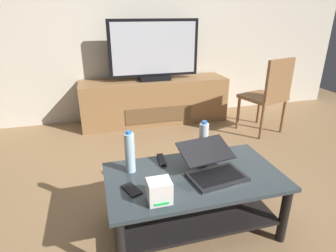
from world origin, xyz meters
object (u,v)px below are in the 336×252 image
object	(u,v)px
television	(154,51)
water_bottle_far	(203,140)
laptop	(212,166)
router_box	(159,191)
media_cabinet	(155,101)
coffee_table	(193,192)
cell_phone	(132,190)
water_bottle_near	(130,152)
tv_remote	(161,160)
dining_chair	(269,93)

from	to	relation	value
television	water_bottle_far	distance (m)	1.87
laptop	router_box	size ratio (longest dim) A/B	3.20
media_cabinet	router_box	bearing A→B (deg)	-102.16
coffee_table	cell_phone	xyz separation A→B (m)	(-0.42, -0.06, 0.14)
water_bottle_near	laptop	bearing A→B (deg)	-18.57
water_bottle_far	media_cabinet	bearing A→B (deg)	88.12
router_box	tv_remote	world-z (taller)	router_box
laptop	cell_phone	distance (m)	0.54
coffee_table	media_cabinet	distance (m)	2.09
laptop	water_bottle_near	distance (m)	0.54
coffee_table	router_box	bearing A→B (deg)	-144.38
television	router_box	world-z (taller)	television
laptop	tv_remote	xyz separation A→B (m)	(-0.28, 0.24, -0.05)
router_box	water_bottle_far	xyz separation A→B (m)	(0.43, 0.42, 0.07)
media_cabinet	dining_chair	xyz separation A→B (m)	(1.22, -0.75, 0.22)
water_bottle_near	water_bottle_far	world-z (taller)	water_bottle_near
water_bottle_near	coffee_table	bearing A→B (deg)	-22.07
media_cabinet	dining_chair	distance (m)	1.45
media_cabinet	water_bottle_far	size ratio (longest dim) A/B	6.98
dining_chair	cell_phone	distance (m)	2.31
laptop	media_cabinet	bearing A→B (deg)	87.52
media_cabinet	router_box	distance (m)	2.34
water_bottle_near	cell_phone	xyz separation A→B (m)	(-0.03, -0.22, -0.13)
laptop	router_box	distance (m)	0.44
television	dining_chair	xyz separation A→B (m)	(1.22, -0.73, -0.43)
television	cell_phone	distance (m)	2.26
water_bottle_near	tv_remote	bearing A→B (deg)	17.77
tv_remote	laptop	bearing A→B (deg)	-36.87
water_bottle_far	tv_remote	world-z (taller)	water_bottle_far
media_cabinet	cell_phone	xyz separation A→B (m)	(-0.63, -2.14, 0.14)
coffee_table	water_bottle_near	size ratio (longest dim) A/B	3.92
television	water_bottle_far	size ratio (longest dim) A/B	4.12
television	coffee_table	bearing A→B (deg)	-95.80
coffee_table	water_bottle_far	world-z (taller)	water_bottle_far
television	cell_phone	size ratio (longest dim) A/B	8.13
dining_chair	router_box	distance (m)	2.30
media_cabinet	laptop	distance (m)	2.10
television	laptop	xyz separation A→B (m)	(-0.09, -2.07, -0.46)
television	tv_remote	bearing A→B (deg)	-101.47
cell_phone	router_box	bearing A→B (deg)	-68.68
dining_chair	router_box	world-z (taller)	dining_chair
cell_phone	water_bottle_near	bearing A→B (deg)	60.35
coffee_table	media_cabinet	size ratio (longest dim) A/B	0.59
laptop	router_box	xyz separation A→B (m)	(-0.40, -0.19, 0.01)
media_cabinet	tv_remote	world-z (taller)	media_cabinet
coffee_table	media_cabinet	bearing A→B (deg)	84.26
water_bottle_near	tv_remote	size ratio (longest dim) A/B	1.81
cell_phone	laptop	bearing A→B (deg)	-17.22
media_cabinet	tv_remote	size ratio (longest dim) A/B	12.04
dining_chair	router_box	xyz separation A→B (m)	(-1.71, -1.53, -0.02)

